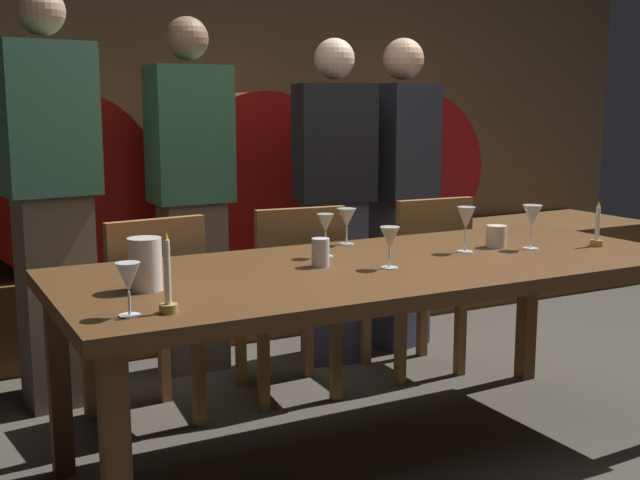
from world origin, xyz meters
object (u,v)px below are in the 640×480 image
wine_barrel_left (53,179)px  wine_glass_center_right (347,219)px  guest_far_left (52,198)px  pitcher (145,264)px  wine_barrel_center (240,172)px  cup_right (496,236)px  dining_table (384,280)px  guest_center_right (334,201)px  chair_center (292,293)px  candle_left (168,290)px  wine_glass_far_right (532,217)px  wine_glass_right (466,219)px  chair_right (421,277)px  guest_center_left (191,194)px  candle_right (597,234)px  wine_barrel_right (386,166)px  wine_glass_far_left (128,279)px  cup_left (321,252)px  wine_glass_left (325,225)px  guest_far_right (401,192)px  wine_glass_center_left (390,239)px  chair_left (148,312)px

wine_barrel_left → wine_glass_center_right: wine_barrel_left is taller
guest_far_left → pitcher: guest_far_left is taller
wine_barrel_center → cup_right: (0.30, -1.96, -0.13)m
dining_table → guest_center_right: guest_center_right is taller
chair_center → candle_left: candle_left is taller
wine_barrel_center → wine_glass_far_right: 2.10m
wine_barrel_center → wine_glass_right: 2.00m
wine_barrel_center → wine_glass_right: size_ratio=5.33×
wine_barrel_center → chair_right: 1.44m
guest_center_left → guest_center_right: size_ratio=1.05×
wine_barrel_left → chair_center: 1.59m
dining_table → candle_right: 0.96m
wine_barrel_right → candle_left: wine_barrel_right is taller
dining_table → wine_glass_center_right: size_ratio=15.70×
wine_barrel_center → candle_left: size_ratio=4.15×
wine_barrel_right → chair_right: (-0.63, -1.31, -0.43)m
candle_left → wine_glass_center_right: size_ratio=1.53×
guest_center_left → wine_glass_far_left: bearing=63.9°
cup_left → wine_glass_center_right: bearing=48.7°
guest_far_left → wine_glass_left: bearing=124.5°
chair_right → guest_far_right: size_ratio=0.53×
wine_barrel_center → wine_glass_far_left: wine_barrel_center is taller
dining_table → wine_glass_right: size_ratio=13.18×
wine_glass_center_left → wine_glass_center_right: size_ratio=0.99×
dining_table → guest_far_right: guest_far_right is taller
dining_table → chair_center: chair_center is taller
dining_table → wine_glass_center_right: wine_glass_center_right is taller
wine_barrel_left → candle_right: (1.74, -2.14, -0.12)m
chair_left → wine_glass_far_left: (-0.32, -0.98, 0.36)m
guest_far_right → wine_glass_far_left: size_ratio=11.21×
wine_glass_far_left → candle_left: bearing=-8.8°
wine_glass_far_left → wine_glass_center_right: same height
cup_left → wine_barrel_right: bearing=52.1°
wine_barrel_left → guest_center_right: bearing=-37.7°
wine_barrel_left → guest_far_right: 1.86m
chair_right → wine_glass_left: bearing=34.9°
wine_barrel_center → guest_center_left: bearing=-127.6°
chair_left → cup_right: bearing=146.8°
wine_barrel_right → dining_table: 2.42m
chair_right → wine_barrel_center: bearing=-70.6°
wine_barrel_right → wine_glass_right: bearing=-114.6°
pitcher → wine_glass_center_left: size_ratio=1.12×
wine_barrel_right → cup_right: 2.10m
candle_left → wine_glass_center_right: candle_left is taller
dining_table → wine_glass_far_right: 0.69m
chair_right → pitcher: 1.75m
wine_barrel_left → wine_glass_far_right: size_ratio=5.38×
guest_far_left → cup_left: (0.73, -1.08, -0.12)m
candle_left → cup_right: bearing=14.4°
wine_glass_left → chair_center: bearing=78.0°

